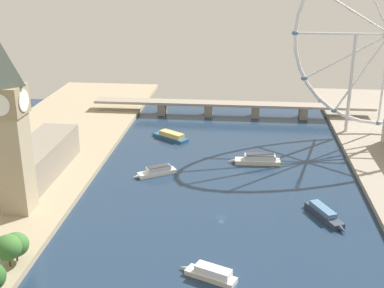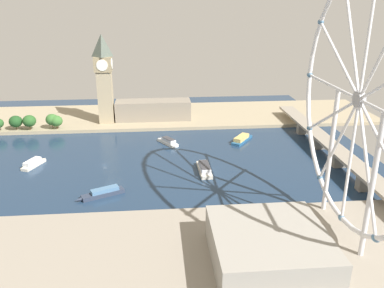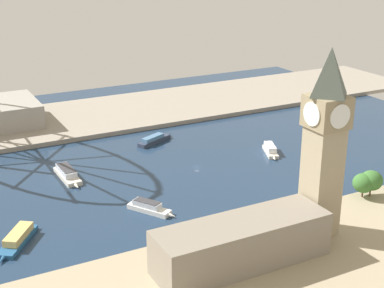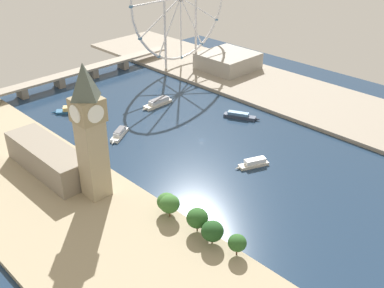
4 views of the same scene
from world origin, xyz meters
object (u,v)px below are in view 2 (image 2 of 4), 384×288
(clock_tower, at_px, (104,78))
(riverside_hall, at_px, (269,248))
(tour_boat_0, at_px, (102,193))
(tour_boat_3, at_px, (33,163))
(river_bridge, at_px, (331,147))
(tour_boat_4, at_px, (168,141))
(parliament_block, at_px, (153,110))
(ferris_wheel, at_px, (359,101))
(tour_boat_2, at_px, (242,139))
(tour_boat_1, at_px, (204,168))

(clock_tower, xyz_separation_m, riverside_hall, (225.88, 95.55, -34.65))
(tour_boat_0, xyz_separation_m, tour_boat_3, (-51.56, -55.52, 0.20))
(clock_tower, bearing_deg, river_bridge, 61.32)
(tour_boat_0, bearing_deg, riverside_hall, 111.52)
(riverside_hall, xyz_separation_m, tour_boat_4, (-168.04, -39.58, -8.85))
(parliament_block, bearing_deg, riverside_hall, 12.47)
(river_bridge, distance_m, tour_boat_4, 129.62)
(ferris_wheel, bearing_deg, clock_tower, -145.26)
(tour_boat_3, bearing_deg, tour_boat_2, -53.48)
(river_bridge, relative_size, tour_boat_3, 9.24)
(ferris_wheel, bearing_deg, riverside_hall, -61.84)
(tour_boat_1, bearing_deg, riverside_hall, -173.46)
(riverside_hall, relative_size, tour_boat_4, 2.10)
(parliament_block, xyz_separation_m, ferris_wheel, (208.79, 96.00, 58.75))
(ferris_wheel, relative_size, river_bridge, 0.59)
(parliament_block, bearing_deg, river_bridge, 52.20)
(ferris_wheel, relative_size, riverside_hall, 2.55)
(clock_tower, xyz_separation_m, tour_boat_2, (56.94, 119.09, -43.52))
(tour_boat_0, height_order, tour_boat_2, tour_boat_2)
(clock_tower, relative_size, parliament_block, 1.14)
(tour_boat_0, xyz_separation_m, tour_boat_4, (-90.03, 43.27, 0.14))
(ferris_wheel, height_order, riverside_hall, ferris_wheel)
(tour_boat_4, bearing_deg, ferris_wheel, 178.46)
(parliament_block, relative_size, river_bridge, 0.32)
(tour_boat_0, bearing_deg, parliament_block, -126.69)
(clock_tower, xyz_separation_m, parliament_block, (-6.76, 44.10, -33.47))
(river_bridge, relative_size, tour_boat_0, 7.50)
(river_bridge, bearing_deg, tour_boat_1, -79.23)
(river_bridge, xyz_separation_m, tour_boat_0, (49.91, -166.38, -6.23))
(riverside_hall, distance_m, tour_boat_3, 189.77)
(ferris_wheel, xyz_separation_m, riverside_hall, (23.85, -44.55, -59.93))
(tour_boat_1, relative_size, tour_boat_4, 1.31)
(riverside_hall, bearing_deg, tour_boat_2, 172.07)
(ferris_wheel, distance_m, tour_boat_3, 222.17)
(tour_boat_1, relative_size, tour_boat_2, 1.11)
(tour_boat_3, bearing_deg, riverside_hall, -110.27)
(tour_boat_0, bearing_deg, tour_boat_3, -68.09)
(tour_boat_1, bearing_deg, tour_boat_0, 113.11)
(ferris_wheel, bearing_deg, tour_boat_1, -144.66)
(tour_boat_4, bearing_deg, tour_boat_0, 122.52)
(riverside_hall, relative_size, tour_boat_3, 2.15)
(tour_boat_2, bearing_deg, tour_boat_3, 139.01)
(ferris_wheel, bearing_deg, tour_boat_3, -120.03)
(parliament_block, relative_size, tour_boat_0, 2.43)
(river_bridge, height_order, tour_boat_3, river_bridge)
(river_bridge, bearing_deg, parliament_block, -127.80)
(tour_boat_2, bearing_deg, tour_boat_1, -177.96)
(river_bridge, bearing_deg, ferris_wheel, -20.53)
(parliament_block, distance_m, riverside_hall, 238.26)
(clock_tower, relative_size, tour_boat_0, 2.77)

